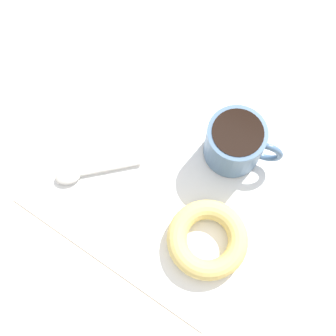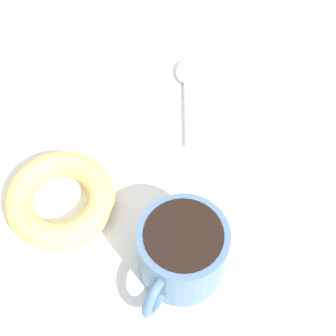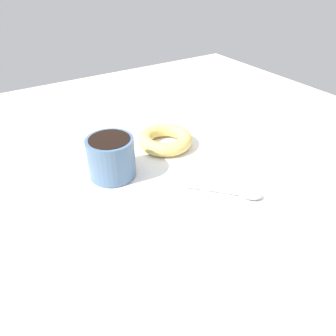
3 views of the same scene
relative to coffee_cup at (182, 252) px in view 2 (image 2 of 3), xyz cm
name	(u,v)px [view 2 (image 2 of 3)]	position (x,y,z in cm)	size (l,w,h in cm)	color
ground_plane	(173,182)	(7.48, -6.84, -5.01)	(120.00, 120.00, 2.00)	beige
napkin	(168,179)	(7.72, -6.28, -3.86)	(31.78, 31.78, 0.30)	white
coffee_cup	(182,252)	(0.00, 0.00, 0.00)	(8.18, 10.90, 7.14)	slate
donut	(60,199)	(13.29, 3.52, -2.34)	(11.00, 11.00, 2.74)	#E5C66B
spoon	(186,82)	(14.96, -16.81, -3.30)	(9.56, 9.93, 0.90)	#B7B2A8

